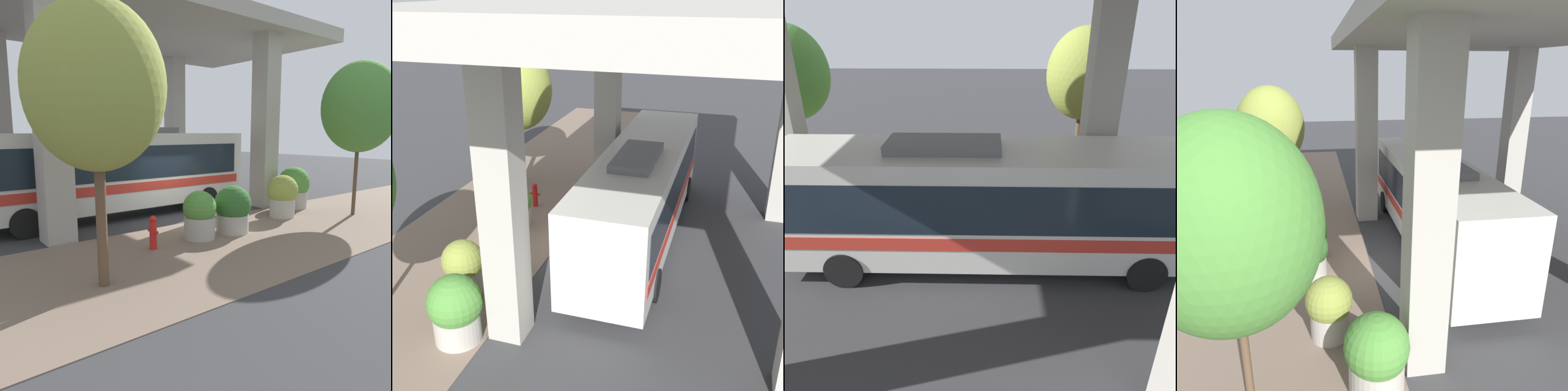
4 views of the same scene
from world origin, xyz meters
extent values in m
plane|color=#38383A|center=(0.00, 0.00, 0.00)|extent=(80.00, 80.00, 0.00)
cube|color=#7A6656|center=(-3.00, 0.00, 0.01)|extent=(6.00, 40.00, 0.02)
cube|color=#ADA89E|center=(0.50, -4.73, 3.79)|extent=(0.90, 0.90, 7.58)
cube|color=#ADA89E|center=(0.50, 4.73, 3.79)|extent=(0.90, 0.90, 7.58)
cube|color=#ADA89E|center=(7.50, -4.73, 3.79)|extent=(0.90, 0.90, 7.58)
cube|color=#ADA89E|center=(4.00, 0.00, 7.88)|extent=(9.40, 17.46, 0.60)
cube|color=silver|center=(2.66, 1.48, 1.90)|extent=(2.48, 11.31, 2.89)
cube|color=#19232D|center=(2.66, 1.48, 2.24)|extent=(2.52, 10.40, 1.27)
cube|color=red|center=(2.66, 1.48, 1.32)|extent=(2.52, 10.74, 0.35)
cube|color=slate|center=(2.66, 0.35, 3.46)|extent=(1.24, 2.83, 0.24)
cylinder|color=black|center=(1.50, 5.44, 0.50)|extent=(0.28, 1.00, 1.00)
cylinder|color=black|center=(3.82, 5.44, 0.50)|extent=(0.28, 1.00, 1.00)
cylinder|color=black|center=(1.50, -2.20, 0.50)|extent=(0.28, 1.00, 1.00)
cylinder|color=black|center=(3.82, -2.20, 0.50)|extent=(0.28, 1.00, 1.00)
cylinder|color=red|center=(-2.05, 2.86, 0.43)|extent=(0.21, 0.21, 0.85)
sphere|color=red|center=(-2.05, 2.86, 0.92)|extent=(0.20, 0.20, 0.20)
cylinder|color=red|center=(-2.21, 2.86, 0.55)|extent=(0.13, 0.10, 0.10)
cylinder|color=red|center=(-1.89, 2.86, 0.55)|extent=(0.13, 0.10, 0.10)
cylinder|color=#ADA89E|center=(-1.99, 1.08, 0.36)|extent=(0.99, 0.99, 0.73)
sphere|color=#4C8C38|center=(-1.99, 1.08, 1.02)|extent=(1.08, 1.08, 1.08)
sphere|color=orange|center=(-1.86, 0.98, 0.87)|extent=(0.35, 0.35, 0.35)
cylinder|color=#ADA89E|center=(-2.11, -0.25, 0.33)|extent=(1.09, 1.09, 0.65)
sphere|color=#2D6028|center=(-2.11, -0.25, 1.00)|extent=(1.25, 1.25, 1.25)
sphere|color=#BF334C|center=(-1.98, -0.36, 0.81)|extent=(0.38, 0.38, 0.38)
cylinder|color=#ADA89E|center=(-0.69, -5.40, 0.38)|extent=(1.21, 1.21, 0.77)
sphere|color=#4C8C38|center=(-0.69, -5.40, 1.15)|extent=(1.41, 1.41, 1.41)
sphere|color=#BF334C|center=(-0.54, -5.52, 0.93)|extent=(0.42, 0.42, 0.42)
cylinder|color=#ADA89E|center=(-1.61, -3.49, 0.38)|extent=(0.99, 0.99, 0.76)
sphere|color=olive|center=(-1.61, -3.49, 1.10)|extent=(1.22, 1.22, 1.22)
sphere|color=#BF334C|center=(-1.49, -3.58, 0.90)|extent=(0.35, 0.35, 0.35)
cylinder|color=brown|center=(-3.16, -6.15, 1.74)|extent=(0.15, 0.15, 3.47)
ellipsoid|color=#4C8C38|center=(-3.16, -6.15, 4.37)|extent=(2.98, 2.98, 3.57)
cylinder|color=brown|center=(-3.62, 5.14, 1.71)|extent=(0.23, 0.23, 3.43)
ellipsoid|color=olive|center=(-3.62, 5.14, 4.30)|extent=(2.91, 2.91, 3.49)
camera|label=1|loc=(-11.17, 8.55, 3.38)|focal=35.00mm
camera|label=2|loc=(5.57, -14.17, 8.49)|focal=45.00mm
camera|label=3|loc=(11.72, 1.44, 6.38)|focal=35.00mm
camera|label=4|loc=(-1.78, -11.90, 6.69)|focal=35.00mm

